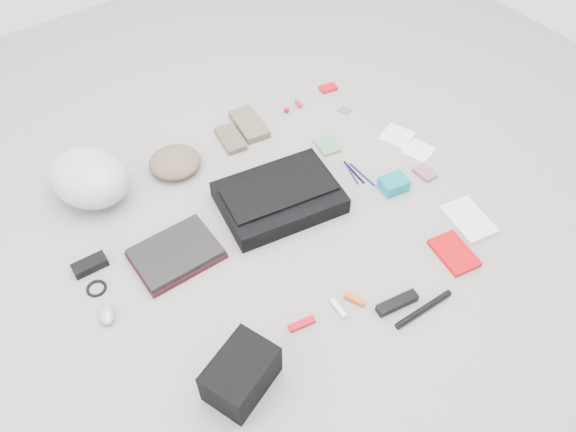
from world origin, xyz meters
TOP-DOWN VIEW (x-y plane):
  - ground_plane at (0.00, 0.00)m, footprint 4.00×4.00m
  - messenger_bag at (0.03, 0.11)m, footprint 0.51×0.41m
  - bag_flap at (0.03, 0.11)m, footprint 0.46×0.27m
  - laptop_sleeve at (-0.43, 0.12)m, footprint 0.31×0.24m
  - laptop at (-0.43, 0.12)m, footprint 0.30×0.22m
  - bike_helmet at (-0.54, 0.59)m, footprint 0.38×0.42m
  - beanie at (-0.20, 0.53)m, footprint 0.28×0.28m
  - mitten_left at (0.08, 0.54)m, footprint 0.12×0.19m
  - mitten_right at (0.20, 0.57)m, footprint 0.14×0.24m
  - power_brick at (-0.71, 0.26)m, footprint 0.13×0.06m
  - cable_coil at (-0.73, 0.16)m, footprint 0.09×0.09m
  - mouse at (-0.75, 0.03)m, footprint 0.08×0.10m
  - camera_bag at (-0.50, -0.44)m, footprint 0.26×0.22m
  - multitool at (-0.22, -0.39)m, footprint 0.10×0.04m
  - toiletry_tube_white at (-0.09, -0.42)m, footprint 0.03×0.08m
  - toiletry_tube_orange at (-0.02, -0.42)m, footprint 0.05×0.08m
  - u_lock at (0.09, -0.52)m, footprint 0.16×0.06m
  - bike_pump at (0.15, -0.59)m, footprint 0.25×0.03m
  - book_red at (0.41, -0.49)m, footprint 0.15×0.20m
  - book_white at (0.58, -0.41)m, footprint 0.17×0.23m
  - notepad at (0.40, 0.26)m, footprint 0.11×0.13m
  - pen_blue at (0.38, 0.06)m, footprint 0.04×0.12m
  - pen_black at (0.39, 0.06)m, footprint 0.02×0.15m
  - pen_navy at (0.41, 0.03)m, footprint 0.01×0.16m
  - accordion_wallet at (0.46, -0.10)m, footprint 0.12×0.10m
  - card_deck at (0.63, -0.12)m, footprint 0.06×0.09m
  - napkin_top at (0.70, 0.12)m, footprint 0.17×0.17m
  - napkin_bottom at (0.71, -0.00)m, footprint 0.14×0.14m
  - lollipop_a at (0.40, 0.56)m, footprint 0.03×0.03m
  - lollipop_b at (0.47, 0.55)m, footprint 0.03×0.03m
  - lollipop_c at (0.48, 0.58)m, footprint 0.03×0.03m
  - altoids_tin at (0.67, 0.58)m, footprint 0.09×0.07m
  - stamp_sheet at (0.63, 0.40)m, footprint 0.07×0.07m

SIDE VIEW (x-z plane):
  - ground_plane at x=0.00m, z-range 0.00..0.00m
  - stamp_sheet at x=0.63m, z-range 0.00..0.00m
  - napkin_bottom at x=0.71m, z-range 0.00..0.01m
  - pen_blue at x=0.38m, z-range 0.00..0.01m
  - napkin_top at x=0.70m, z-range 0.00..0.01m
  - pen_black at x=0.39m, z-range 0.00..0.01m
  - pen_navy at x=0.41m, z-range 0.00..0.01m
  - cable_coil at x=-0.73m, z-range 0.00..0.01m
  - notepad at x=0.40m, z-range 0.00..0.01m
  - multitool at x=-0.22m, z-range 0.00..0.01m
  - card_deck at x=0.63m, z-range 0.00..0.02m
  - altoids_tin at x=0.67m, z-range 0.00..0.02m
  - book_red at x=0.41m, z-range 0.00..0.02m
  - book_white at x=0.58m, z-range 0.00..0.02m
  - laptop_sleeve at x=-0.43m, z-range 0.00..0.02m
  - toiletry_tube_orange at x=-0.02m, z-range 0.00..0.02m
  - toiletry_tube_white at x=-0.09m, z-range 0.00..0.02m
  - bike_pump at x=0.15m, z-range 0.00..0.02m
  - lollipop_c at x=0.48m, z-range 0.00..0.02m
  - lollipop_a at x=0.40m, z-range 0.00..0.03m
  - lollipop_b at x=0.47m, z-range 0.00..0.03m
  - mitten_left at x=0.08m, z-range 0.00..0.03m
  - u_lock at x=0.09m, z-range 0.00..0.03m
  - mouse at x=-0.75m, z-range 0.00..0.03m
  - mitten_right at x=0.20m, z-range 0.00..0.03m
  - power_brick at x=-0.71m, z-range 0.00..0.03m
  - accordion_wallet at x=0.46m, z-range 0.00..0.05m
  - laptop at x=-0.43m, z-range 0.02..0.04m
  - beanie at x=-0.20m, z-range 0.00..0.08m
  - messenger_bag at x=0.03m, z-range 0.00..0.08m
  - camera_bag at x=-0.50m, z-range 0.00..0.14m
  - bag_flap at x=0.03m, z-range 0.08..0.09m
  - bike_helmet at x=-0.54m, z-range 0.00..0.21m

